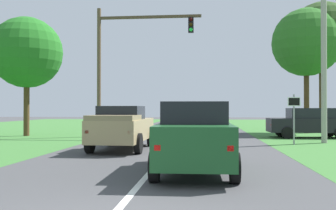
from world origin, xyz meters
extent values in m
plane|color=#424244|center=(0.00, 9.50, 0.00)|extent=(120.00, 120.00, 0.00)
cube|color=#194C23|center=(1.22, 5.60, 0.85)|extent=(1.95, 4.65, 0.99)
cube|color=black|center=(1.22, 5.83, 1.63)|extent=(1.70, 2.89, 0.57)
cube|color=red|center=(0.48, 3.31, 0.90)|extent=(0.14, 0.06, 0.12)
cube|color=red|center=(2.03, 3.33, 0.90)|extent=(0.14, 0.06, 0.12)
cylinder|color=black|center=(0.26, 7.02, 0.36)|extent=(0.24, 0.72, 0.72)
cylinder|color=black|center=(2.14, 7.05, 0.36)|extent=(0.24, 0.72, 0.72)
cylinder|color=black|center=(0.30, 4.15, 0.36)|extent=(0.24, 0.72, 0.72)
cylinder|color=black|center=(2.18, 4.18, 0.36)|extent=(0.24, 0.72, 0.72)
cube|color=tan|center=(-1.98, 11.02, 0.84)|extent=(1.98, 4.84, 0.89)
cube|color=black|center=(-1.98, 10.77, 1.57)|extent=(1.71, 1.85, 0.56)
cube|color=#8F7D56|center=(-1.99, 9.52, 1.39)|extent=(1.84, 1.85, 0.20)
cube|color=red|center=(-2.79, 8.65, 0.89)|extent=(0.14, 0.06, 0.12)
cube|color=red|center=(-1.22, 8.63, 0.89)|extent=(0.14, 0.06, 0.12)
cylinder|color=black|center=(-2.92, 12.52, 0.40)|extent=(0.24, 0.80, 0.80)
cylinder|color=black|center=(-1.00, 12.50, 0.40)|extent=(0.24, 0.80, 0.80)
cylinder|color=black|center=(-2.95, 9.53, 0.40)|extent=(0.24, 0.80, 0.80)
cylinder|color=black|center=(-1.04, 9.51, 0.40)|extent=(0.24, 0.80, 0.80)
cylinder|color=brown|center=(-5.00, 17.86, 3.96)|extent=(0.24, 0.24, 7.93)
cube|color=#4C3D2B|center=(-1.84, 17.86, 7.33)|extent=(6.31, 0.16, 0.16)
cube|color=black|center=(0.68, 17.86, 6.78)|extent=(0.32, 0.28, 0.90)
sphere|color=black|center=(0.68, 17.71, 7.08)|extent=(0.22, 0.22, 0.22)
sphere|color=black|center=(0.68, 17.71, 6.78)|extent=(0.22, 0.22, 0.22)
sphere|color=#1ED83F|center=(0.68, 17.71, 6.48)|extent=(0.22, 0.22, 0.22)
cylinder|color=gray|center=(5.79, 13.88, 1.21)|extent=(0.08, 0.08, 2.42)
cube|color=white|center=(5.79, 13.85, 2.07)|extent=(0.60, 0.03, 0.44)
cube|color=black|center=(5.79, 13.83, 2.07)|extent=(0.52, 0.01, 0.36)
cylinder|color=#4C351E|center=(8.66, 22.46, 2.31)|extent=(0.36, 0.36, 4.62)
sphere|color=#2A6822|center=(8.66, 22.46, 6.42)|extent=(4.79, 4.79, 4.79)
cube|color=black|center=(7.70, 18.27, 0.75)|extent=(4.79, 1.91, 0.81)
cube|color=black|center=(7.93, 18.28, 1.46)|extent=(2.88, 1.66, 0.61)
cube|color=red|center=(5.33, 18.98, 0.79)|extent=(0.06, 0.14, 0.12)
cube|color=red|center=(5.36, 17.48, 0.79)|extent=(0.06, 0.14, 0.12)
cylinder|color=black|center=(9.16, 19.21, 0.34)|extent=(0.68, 0.23, 0.68)
cylinder|color=black|center=(6.20, 19.16, 0.34)|extent=(0.68, 0.23, 0.68)
cylinder|color=black|center=(6.24, 17.33, 0.34)|extent=(0.68, 0.23, 0.68)
cylinder|color=#9E998E|center=(7.50, 14.85, 4.24)|extent=(0.28, 0.28, 8.47)
cylinder|color=#4C351E|center=(-9.78, 18.10, 1.81)|extent=(0.36, 0.36, 3.62)
sphere|color=#226C20|center=(-9.78, 18.10, 5.31)|extent=(4.50, 4.50, 4.50)
cylinder|color=#4C351E|center=(9.90, 23.13, 2.69)|extent=(0.36, 0.36, 5.39)
sphere|color=#2D4C1F|center=(9.90, 23.13, 7.11)|extent=(4.60, 4.60, 4.60)
camera|label=1|loc=(1.48, -4.59, 1.74)|focal=39.85mm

